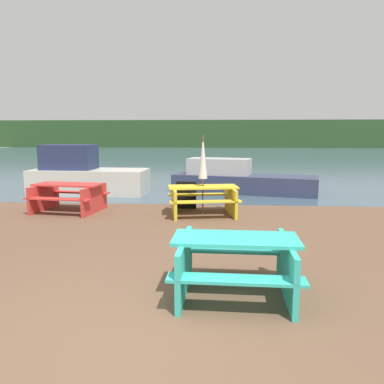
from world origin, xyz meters
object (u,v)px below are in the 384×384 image
picnic_table_red (69,195)px  boat (85,176)px  picnic_table_yellow (203,197)px  picnic_table_teal (235,260)px  signboard (186,195)px  boat_second (238,180)px  umbrella_white (203,158)px

picnic_table_red → boat: bearing=101.8°
picnic_table_yellow → picnic_table_red: picnic_table_red is taller
picnic_table_teal → signboard: picnic_table_teal is taller
picnic_table_teal → boat_second: boat_second is taller
picnic_table_yellow → boat_second: 3.96m
boat → signboard: 4.46m
boat → picnic_table_teal: bearing=-57.0°
picnic_table_teal → signboard: size_ratio=2.16×
picnic_table_yellow → boat: bearing=142.7°
picnic_table_red → umbrella_white: umbrella_white is taller
boat → boat_second: 5.35m
picnic_table_yellow → signboard: 0.89m
picnic_table_teal → signboard: (-1.09, 5.51, -0.08)m
picnic_table_red → boat: (-0.64, 3.05, 0.16)m
picnic_table_yellow → signboard: bearing=123.0°
picnic_table_teal → boat: (-4.81, 7.97, 0.17)m
picnic_table_teal → picnic_table_red: (-4.17, 4.91, 0.00)m
picnic_table_yellow → umbrella_white: bearing=86.4°
picnic_table_red → boat: 3.12m
picnic_table_yellow → umbrella_white: (0.00, 0.00, 1.01)m
picnic_table_red → umbrella_white: (3.57, -0.15, 1.00)m
umbrella_white → picnic_table_teal: bearing=-82.8°
picnic_table_teal → picnic_table_yellow: 4.81m
boat → picnic_table_red: bearing=-76.3°
picnic_table_teal → signboard: 5.62m
picnic_table_red → picnic_table_yellow: bearing=-2.4°
picnic_table_yellow → signboard: (-0.49, 0.75, -0.07)m
picnic_table_teal → signboard: bearing=101.2°
boat_second → boat: bearing=-160.1°
picnic_table_red → picnic_table_teal: bearing=-49.7°
boat_second → picnic_table_yellow: bearing=-92.8°
picnic_table_yellow → signboard: size_ratio=2.58×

